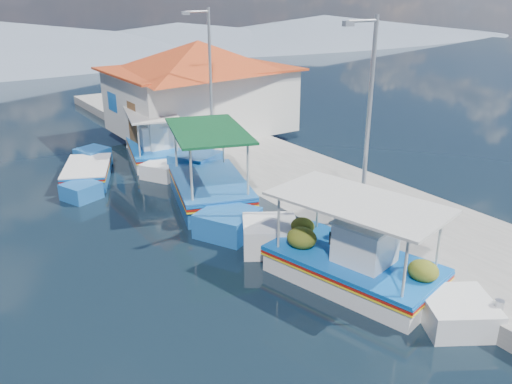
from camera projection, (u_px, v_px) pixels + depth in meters
ground at (276, 322)px, 11.77m from camera, size 160.00×160.00×0.00m
quay at (309, 186)px, 19.41m from camera, size 5.00×44.00×0.50m
bollards at (275, 193)px, 17.59m from camera, size 0.20×17.20×0.30m
main_caique at (351, 264)px, 13.28m from camera, size 3.41×7.49×2.54m
caique_green_canopy at (208, 190)px, 18.45m from camera, size 3.93×7.56×2.97m
caique_blue_hull at (86, 174)px, 20.57m from camera, size 3.08×5.16×1.00m
caique_far at (153, 151)px, 23.05m from camera, size 3.16×6.61×2.40m
harbor_building at (200, 85)px, 25.61m from camera, size 10.49×10.49×4.40m
lamp_post_near at (367, 115)px, 14.29m from camera, size 1.21×0.14×6.00m
lamp_post_far at (208, 75)px, 21.25m from camera, size 1.21×0.14×6.00m
mountain_ridge at (29, 41)px, 57.76m from camera, size 171.40×96.00×5.50m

